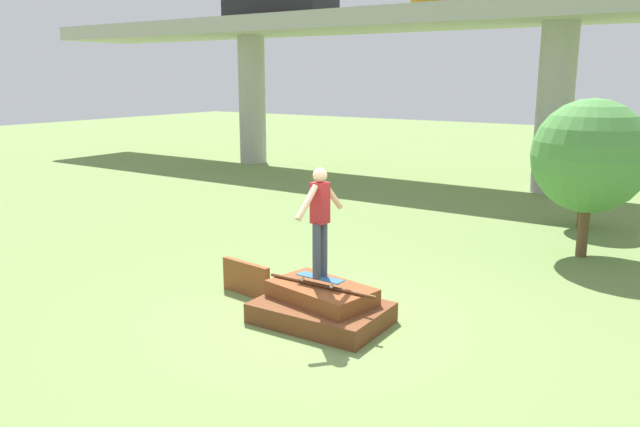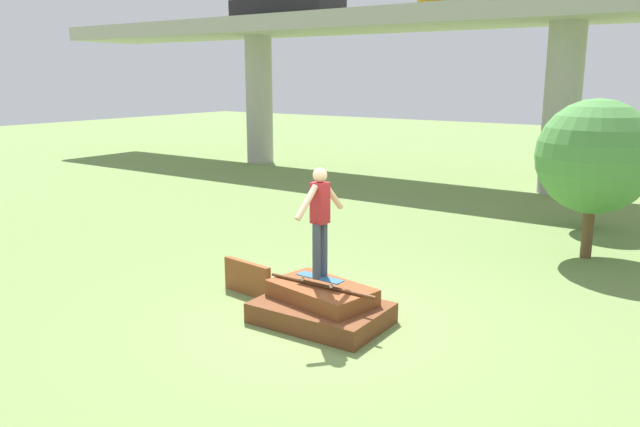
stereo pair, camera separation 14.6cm
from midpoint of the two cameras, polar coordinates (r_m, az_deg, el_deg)
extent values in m
plane|color=olive|center=(9.47, -0.35, -9.91)|extent=(80.00, 80.00, 0.00)
cube|color=brown|center=(9.42, -0.35, -9.06)|extent=(1.94, 1.34, 0.30)
cube|color=brown|center=(9.42, -0.31, -7.26)|extent=(1.69, 1.18, 0.26)
cylinder|color=#5B3319|center=(9.27, -0.35, -6.60)|extent=(1.85, 0.05, 0.05)
cube|color=brown|center=(10.59, -7.18, -5.92)|extent=(1.04, 0.21, 0.57)
cube|color=#23517F|center=(9.28, -0.45, -5.88)|extent=(0.77, 0.22, 0.01)
cylinder|color=silver|center=(9.21, 1.20, -6.37)|extent=(0.06, 0.03, 0.05)
cylinder|color=silver|center=(9.08, 0.59, -6.65)|extent=(0.06, 0.03, 0.05)
cylinder|color=silver|center=(9.51, -1.45, -5.76)|extent=(0.06, 0.03, 0.05)
cylinder|color=silver|center=(9.39, -2.07, -6.02)|extent=(0.06, 0.03, 0.05)
cylinder|color=#383D4C|center=(9.22, -0.14, -3.27)|extent=(0.12, 0.12, 0.83)
cylinder|color=#383D4C|center=(9.09, -0.78, -3.50)|extent=(0.12, 0.12, 0.83)
cube|color=maroon|center=(8.99, -0.47, 0.98)|extent=(0.23, 0.22, 0.60)
sphere|color=tan|center=(8.91, -0.47, 3.53)|extent=(0.21, 0.21, 0.21)
cylinder|color=tan|center=(9.22, 0.69, 1.63)|extent=(0.10, 0.48, 0.47)
cylinder|color=tan|center=(8.73, -1.69, 1.01)|extent=(0.10, 0.48, 0.47)
cube|color=#A8A59E|center=(20.74, 21.09, 16.92)|extent=(44.00, 3.91, 0.60)
cylinder|color=#A8A59E|center=(26.34, -6.38, 10.25)|extent=(1.10, 1.10, 5.18)
cylinder|color=#A8A59E|center=(20.68, 20.45, 8.93)|extent=(1.10, 1.10, 5.18)
cube|color=black|center=(25.93, -3.92, 18.17)|extent=(4.48, 1.86, 0.77)
cylinder|color=brown|center=(16.25, 22.53, 0.07)|extent=(0.17, 0.17, 0.75)
sphere|color=#387A33|center=(16.08, 22.84, 3.76)|extent=(1.61, 1.61, 1.61)
cylinder|color=brown|center=(13.69, 22.63, -1.40)|extent=(0.22, 0.22, 1.10)
sphere|color=#4C8E42|center=(13.43, 23.17, 4.86)|extent=(2.26, 2.26, 2.26)
camera|label=1|loc=(0.07, -90.47, -0.10)|focal=35.00mm
camera|label=2|loc=(0.07, 89.53, 0.10)|focal=35.00mm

